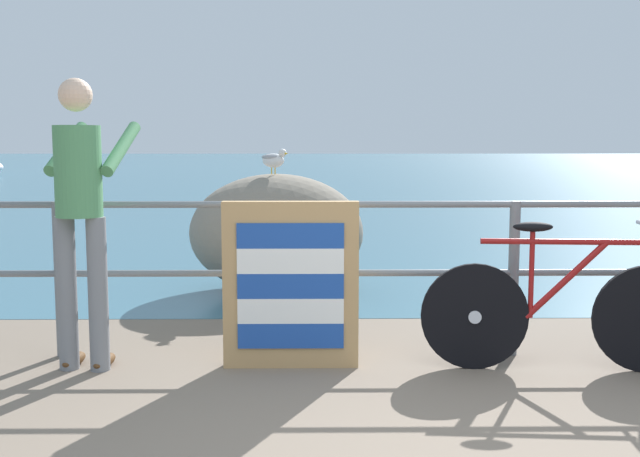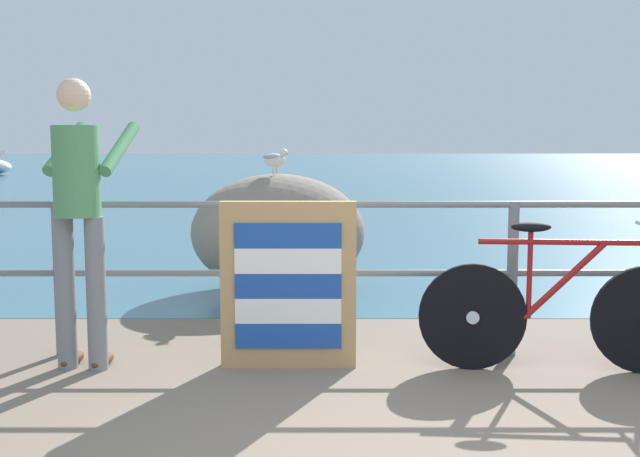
{
  "view_description": "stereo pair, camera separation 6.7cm",
  "coord_description": "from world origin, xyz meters",
  "px_view_note": "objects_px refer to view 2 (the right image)",
  "views": [
    {
      "loc": [
        -0.58,
        -2.8,
        1.4
      ],
      "look_at": [
        -0.52,
        2.49,
        0.8
      ],
      "focal_mm": 42.56,
      "sensor_mm": 36.0,
      "label": 1
    },
    {
      "loc": [
        -0.52,
        -2.8,
        1.4
      ],
      "look_at": [
        -0.52,
        2.49,
        0.8
      ],
      "focal_mm": 42.56,
      "sensor_mm": 36.0,
      "label": 2
    }
  ],
  "objects_px": {
    "person_at_railing": "(81,209)",
    "breakwater_boulder_main": "(279,233)",
    "folded_deckchair_stack": "(289,285)",
    "seagull": "(276,159)",
    "bicycle": "(561,309)"
  },
  "relations": [
    {
      "from": "folded_deckchair_stack",
      "to": "person_at_railing",
      "type": "bearing_deg",
      "value": -178.87
    },
    {
      "from": "person_at_railing",
      "to": "breakwater_boulder_main",
      "type": "distance_m",
      "value": 2.72
    },
    {
      "from": "folded_deckchair_stack",
      "to": "breakwater_boulder_main",
      "type": "bearing_deg",
      "value": 94.69
    },
    {
      "from": "person_at_railing",
      "to": "breakwater_boulder_main",
      "type": "bearing_deg",
      "value": -15.63
    },
    {
      "from": "bicycle",
      "to": "seagull",
      "type": "distance_m",
      "value": 3.19
    },
    {
      "from": "bicycle",
      "to": "folded_deckchair_stack",
      "type": "height_order",
      "value": "folded_deckchair_stack"
    },
    {
      "from": "bicycle",
      "to": "folded_deckchair_stack",
      "type": "xyz_separation_m",
      "value": [
        -1.66,
        0.1,
        0.13
      ]
    },
    {
      "from": "folded_deckchair_stack",
      "to": "seagull",
      "type": "xyz_separation_m",
      "value": [
        -0.22,
        2.34,
        0.73
      ]
    },
    {
      "from": "bicycle",
      "to": "breakwater_boulder_main",
      "type": "distance_m",
      "value": 3.15
    },
    {
      "from": "breakwater_boulder_main",
      "to": "seagull",
      "type": "xyz_separation_m",
      "value": [
        -0.02,
        -0.1,
        0.69
      ]
    },
    {
      "from": "bicycle",
      "to": "breakwater_boulder_main",
      "type": "xyz_separation_m",
      "value": [
        -1.86,
        2.53,
        0.16
      ]
    },
    {
      "from": "folded_deckchair_stack",
      "to": "breakwater_boulder_main",
      "type": "height_order",
      "value": "breakwater_boulder_main"
    },
    {
      "from": "person_at_railing",
      "to": "seagull",
      "type": "relative_size",
      "value": 6.04
    },
    {
      "from": "breakwater_boulder_main",
      "to": "folded_deckchair_stack",
      "type": "bearing_deg",
      "value": -85.31
    },
    {
      "from": "person_at_railing",
      "to": "seagull",
      "type": "bearing_deg",
      "value": -16.11
    }
  ]
}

